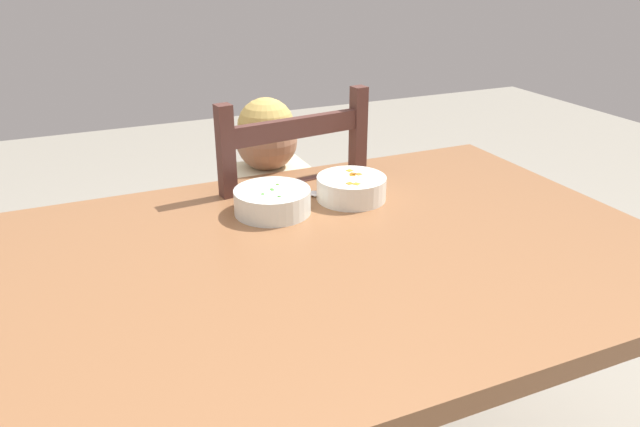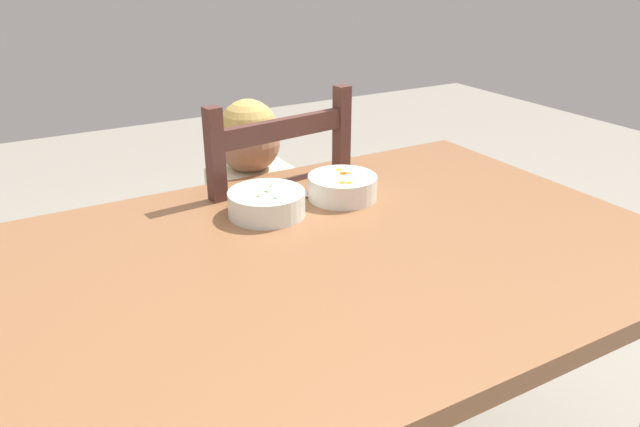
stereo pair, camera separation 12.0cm
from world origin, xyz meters
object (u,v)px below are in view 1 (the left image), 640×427
(dining_table, at_px, (311,296))
(dining_chair, at_px, (276,264))
(bowl_of_peas, at_px, (272,200))
(bowl_of_carrots, at_px, (351,187))
(child_figure, at_px, (272,214))
(spoon, at_px, (324,195))

(dining_table, relative_size, dining_chair, 1.47)
(dining_table, xyz_separation_m, bowl_of_peas, (-0.00, 0.22, 0.13))
(bowl_of_carrots, bearing_deg, dining_table, -132.24)
(child_figure, height_order, bowl_of_carrots, child_figure)
(dining_table, distance_m, child_figure, 0.52)
(dining_chair, distance_m, bowl_of_peas, 0.46)
(bowl_of_carrots, bearing_deg, spoon, 144.18)
(child_figure, xyz_separation_m, bowl_of_carrots, (0.10, -0.29, 0.17))
(dining_table, xyz_separation_m, dining_chair, (0.11, 0.52, -0.20))
(bowl_of_peas, distance_m, spoon, 0.15)
(bowl_of_carrots, bearing_deg, dining_chair, 107.60)
(child_figure, bearing_deg, bowl_of_peas, -109.05)
(dining_chair, distance_m, spoon, 0.40)
(spoon, bearing_deg, child_figure, 100.47)
(dining_table, bearing_deg, bowl_of_peas, 90.30)
(dining_chair, relative_size, child_figure, 1.04)
(bowl_of_peas, bearing_deg, dining_table, -89.70)
(bowl_of_carrots, distance_m, spoon, 0.07)
(dining_table, bearing_deg, spoon, 60.61)
(spoon, bearing_deg, bowl_of_peas, -165.17)
(dining_chair, bearing_deg, bowl_of_carrots, -72.40)
(dining_table, distance_m, spoon, 0.32)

